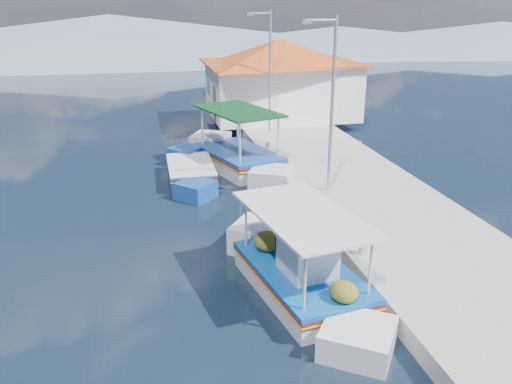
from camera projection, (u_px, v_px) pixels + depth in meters
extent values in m
plane|color=black|center=(209.00, 237.00, 16.52)|extent=(160.00, 160.00, 0.00)
cube|color=#9F9C95|center=(325.00, 163.00, 23.12)|extent=(5.00, 44.00, 0.50)
cylinder|color=#A5A8AD|center=(362.00, 249.00, 14.30)|extent=(0.20, 0.20, 0.30)
cylinder|color=#A5A8AD|center=(307.00, 188.00, 18.89)|extent=(0.20, 0.20, 0.30)
cylinder|color=#A5A8AD|center=(268.00, 145.00, 24.40)|extent=(0.20, 0.20, 0.30)
cylinder|color=#A5A8AD|center=(243.00, 118.00, 29.91)|extent=(0.20, 0.20, 0.30)
cube|color=silver|center=(301.00, 285.00, 13.36)|extent=(2.74, 4.34, 0.88)
cube|color=silver|center=(291.00, 236.00, 15.83)|extent=(2.05, 2.05, 0.98)
cube|color=silver|center=(315.00, 349.00, 10.93)|extent=(1.99, 1.99, 0.84)
cube|color=#0B4D99|center=(302.00, 271.00, 13.22)|extent=(2.82, 4.47, 0.06)
cube|color=#B5150F|center=(302.00, 273.00, 13.24)|extent=(2.82, 4.47, 0.05)
cube|color=yellow|center=(301.00, 276.00, 13.27)|extent=(2.82, 4.47, 0.04)
cube|color=#0B4D99|center=(302.00, 268.00, 13.20)|extent=(2.83, 4.43, 0.05)
cube|color=brown|center=(302.00, 269.00, 13.20)|extent=(2.56, 4.23, 0.05)
cube|color=silver|center=(304.00, 256.00, 12.77)|extent=(1.32, 1.39, 1.02)
cube|color=silver|center=(304.00, 236.00, 12.59)|extent=(1.44, 1.50, 0.06)
cylinder|color=beige|center=(266.00, 216.00, 14.52)|extent=(0.07, 0.07, 1.49)
cylinder|color=beige|center=(325.00, 215.00, 14.57)|extent=(0.07, 0.07, 1.49)
cylinder|color=beige|center=(274.00, 277.00, 11.33)|extent=(0.07, 0.07, 1.49)
cylinder|color=beige|center=(350.00, 276.00, 11.38)|extent=(0.07, 0.07, 1.49)
cube|color=silver|center=(303.00, 214.00, 12.69)|extent=(2.84, 4.36, 0.07)
ellipsoid|color=#4A4A13|center=(283.00, 238.00, 14.32)|extent=(0.71, 0.78, 0.53)
ellipsoid|color=#4A4A13|center=(305.00, 232.00, 14.80)|extent=(0.60, 0.65, 0.45)
ellipsoid|color=#4A4A13|center=(319.00, 296.00, 11.56)|extent=(0.63, 0.70, 0.47)
sphere|color=#E63C07|center=(336.00, 234.00, 13.52)|extent=(0.37, 0.37, 0.37)
cube|color=silver|center=(239.00, 163.00, 23.08)|extent=(3.41, 4.63, 1.06)
cube|color=silver|center=(247.00, 144.00, 25.63)|extent=(2.15, 2.15, 1.17)
cube|color=silver|center=(229.00, 184.00, 20.56)|extent=(2.09, 2.09, 1.00)
cube|color=#0B4D99|center=(239.00, 153.00, 22.91)|extent=(3.51, 4.77, 0.07)
cube|color=#B5150F|center=(239.00, 155.00, 22.94)|extent=(3.51, 4.77, 0.06)
cube|color=yellow|center=(239.00, 156.00, 22.97)|extent=(3.51, 4.77, 0.04)
cube|color=navy|center=(239.00, 151.00, 22.88)|extent=(3.52, 4.74, 0.06)
cube|color=brown|center=(239.00, 152.00, 22.89)|extent=(3.22, 4.49, 0.06)
cylinder|color=beige|center=(224.00, 122.00, 24.30)|extent=(0.08, 0.08, 1.78)
cylinder|color=beige|center=(263.00, 123.00, 24.12)|extent=(0.08, 0.08, 1.78)
cylinder|color=beige|center=(210.00, 141.00, 21.05)|extent=(0.08, 0.08, 1.78)
cylinder|color=beige|center=(255.00, 142.00, 20.88)|extent=(0.08, 0.08, 1.78)
cube|color=#0B3A19|center=(238.00, 111.00, 22.28)|extent=(3.52, 4.66, 0.08)
cube|color=navy|center=(191.00, 175.00, 21.62)|extent=(1.76, 3.28, 0.91)
cube|color=navy|center=(185.00, 158.00, 23.58)|extent=(1.75, 1.75, 1.00)
cube|color=navy|center=(197.00, 193.00, 19.68)|extent=(1.70, 1.70, 0.86)
cube|color=#0B4D99|center=(190.00, 166.00, 21.47)|extent=(1.82, 3.38, 0.06)
cube|color=#B5150F|center=(191.00, 167.00, 21.50)|extent=(1.82, 3.38, 0.05)
cube|color=yellow|center=(191.00, 169.00, 21.52)|extent=(1.82, 3.38, 0.04)
cube|color=silver|center=(190.00, 164.00, 21.45)|extent=(1.83, 3.35, 0.05)
cube|color=brown|center=(190.00, 165.00, 21.46)|extent=(1.63, 3.22, 0.05)
cube|color=white|center=(280.00, 90.00, 30.84)|extent=(8.00, 6.00, 3.00)
cube|color=#C2441A|center=(281.00, 63.00, 30.31)|extent=(8.64, 6.48, 0.10)
pyramid|color=#C2441A|center=(281.00, 51.00, 30.08)|extent=(10.49, 10.49, 1.40)
cube|color=brown|center=(215.00, 104.00, 29.30)|extent=(0.06, 1.00, 2.00)
cube|color=#0B4D99|center=(209.00, 87.00, 31.39)|extent=(0.06, 1.20, 0.90)
cylinder|color=#A5A8AD|center=(332.00, 108.00, 18.07)|extent=(0.12, 0.12, 6.00)
cylinder|color=#A5A8AD|center=(322.00, 20.00, 16.99)|extent=(1.00, 0.08, 0.08)
cube|color=#A5A8AD|center=(307.00, 22.00, 16.91)|extent=(0.30, 0.14, 0.14)
cylinder|color=#A5A8AD|center=(270.00, 73.00, 26.33)|extent=(0.12, 0.12, 6.00)
cylinder|color=#A5A8AD|center=(260.00, 13.00, 25.26)|extent=(1.00, 0.08, 0.08)
cube|color=#A5A8AD|center=(250.00, 14.00, 25.17)|extent=(0.30, 0.14, 0.14)
cone|color=slate|center=(110.00, 37.00, 66.10)|extent=(96.00, 96.00, 5.50)
cone|color=slate|center=(337.00, 41.00, 72.35)|extent=(76.80, 76.80, 3.80)
cone|color=slate|center=(500.00, 37.00, 77.24)|extent=(89.60, 89.60, 4.20)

